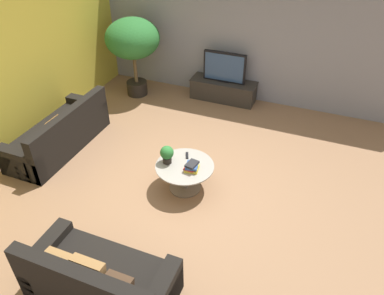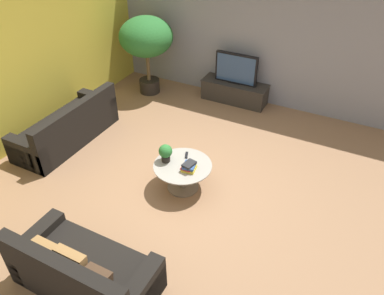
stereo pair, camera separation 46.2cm
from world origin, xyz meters
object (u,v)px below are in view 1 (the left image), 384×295
coffee_table (185,172)px  media_console (223,90)px  potted_palm_tall (133,41)px  couch_by_wall (60,134)px  potted_plant_tabletop (167,154)px  television (224,67)px  couch_near_entry (99,280)px

coffee_table → media_console: bearing=96.6°
media_console → potted_palm_tall: potted_palm_tall is taller
couch_by_wall → potted_plant_tabletop: bearing=84.6°
media_console → potted_palm_tall: 2.24m
television → potted_palm_tall: size_ratio=0.54×
coffee_table → potted_plant_tabletop: size_ratio=3.07×
media_console → coffee_table: bearing=-83.4°
coffee_table → potted_plant_tabletop: potted_plant_tabletop is taller
coffee_table → couch_by_wall: size_ratio=0.44×
couch_near_entry → potted_plant_tabletop: (-0.10, 2.13, 0.34)m
media_console → couch_by_wall: size_ratio=0.70×
television → potted_palm_tall: (-1.93, -0.49, 0.48)m
coffee_table → couch_near_entry: couch_near_entry is taller
couch_by_wall → potted_palm_tall: (0.27, 2.41, 0.97)m
media_console → potted_palm_tall: bearing=-165.8°
media_console → couch_near_entry: bearing=-88.1°
coffee_table → potted_plant_tabletop: bearing=-174.4°
potted_plant_tabletop → coffee_table: bearing=5.6°
potted_plant_tabletop → television: bearing=91.3°
couch_by_wall → potted_palm_tall: 2.61m
media_console → television: television is taller
television → coffee_table: 3.13m
coffee_table → couch_by_wall: (-2.56, 0.19, -0.03)m
coffee_table → couch_near_entry: (-0.18, -2.15, -0.03)m
media_console → potted_palm_tall: (-1.93, -0.49, 1.02)m
couch_by_wall → potted_palm_tall: bearing=173.6°
media_console → couch_near_entry: (0.18, -5.23, 0.05)m
potted_palm_tall → couch_near_entry: bearing=-66.1°
media_console → potted_palm_tall: size_ratio=0.84×
potted_plant_tabletop → media_console: bearing=91.3°
media_console → television: bearing=-90.0°
coffee_table → couch_near_entry: bearing=-94.9°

